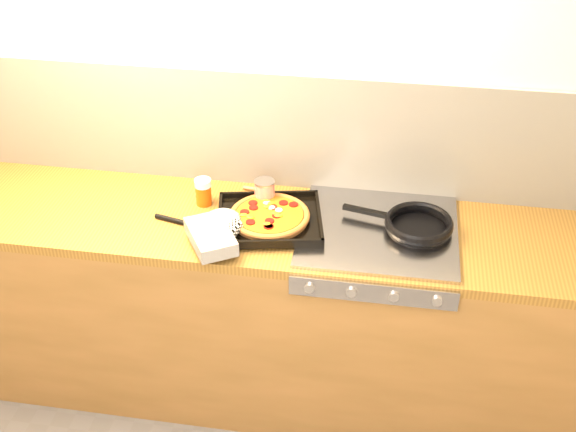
% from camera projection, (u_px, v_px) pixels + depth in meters
% --- Properties ---
extents(room_shell, '(3.20, 3.20, 3.20)m').
position_uv_depth(room_shell, '(276.00, 131.00, 2.93)').
color(room_shell, white).
rests_on(room_shell, ground).
extents(counter_run, '(3.20, 0.62, 0.90)m').
position_uv_depth(counter_run, '(266.00, 308.00, 3.09)').
color(counter_run, olive).
rests_on(counter_run, ground).
extents(stovetop, '(0.60, 0.56, 0.02)m').
position_uv_depth(stovetop, '(379.00, 231.00, 2.77)').
color(stovetop, '#A0A1A6').
rests_on(stovetop, counter_run).
extents(pizza_on_tray, '(0.54, 0.53, 0.07)m').
position_uv_depth(pizza_on_tray, '(253.00, 221.00, 2.76)').
color(pizza_on_tray, black).
rests_on(pizza_on_tray, stovetop).
extents(frying_pan, '(0.46, 0.31, 0.04)m').
position_uv_depth(frying_pan, '(417.00, 225.00, 2.75)').
color(frying_pan, black).
rests_on(frying_pan, stovetop).
extents(tomato_can, '(0.10, 0.10, 0.12)m').
position_uv_depth(tomato_can, '(265.00, 194.00, 2.90)').
color(tomato_can, '#A90D0E').
rests_on(tomato_can, counter_run).
extents(juice_glass, '(0.08, 0.08, 0.11)m').
position_uv_depth(juice_glass, '(203.00, 192.00, 2.91)').
color(juice_glass, '#E4500D').
rests_on(juice_glass, counter_run).
extents(wooden_spoon, '(0.30, 0.08, 0.02)m').
position_uv_depth(wooden_spoon, '(284.00, 194.00, 2.98)').
color(wooden_spoon, '#B9764E').
rests_on(wooden_spoon, counter_run).
extents(black_spatula, '(0.29, 0.12, 0.02)m').
position_uv_depth(black_spatula, '(189.00, 225.00, 2.80)').
color(black_spatula, black).
rests_on(black_spatula, counter_run).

